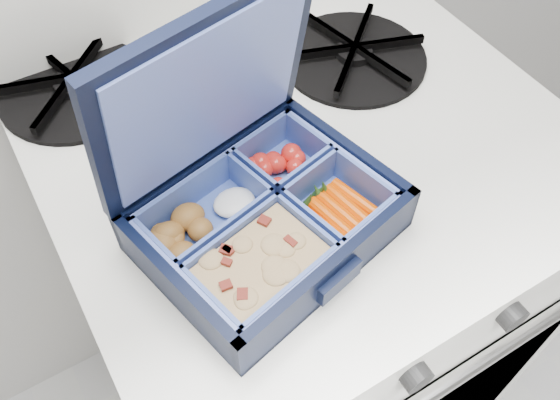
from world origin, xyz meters
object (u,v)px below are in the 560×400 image
burner_grate (354,51)px  stove (291,302)px  bento_box (267,220)px  fork (224,152)px

burner_grate → stove: bearing=-153.1°
bento_box → burner_grate: size_ratio=1.24×
fork → bento_box: bearing=-81.5°
stove → bento_box: bearing=-132.5°
burner_grate → fork: bearing=-164.7°
stove → burner_grate: 0.46m
stove → fork: size_ratio=4.89×
burner_grate → bento_box: bearing=-142.1°
stove → fork: 0.44m
bento_box → burner_grate: bearing=24.9°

